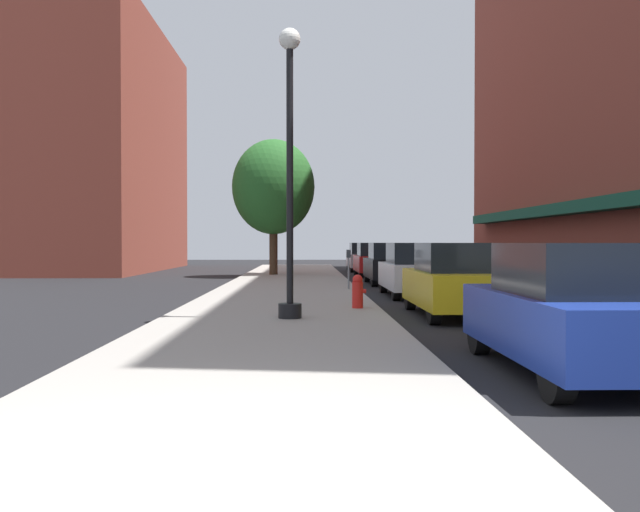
# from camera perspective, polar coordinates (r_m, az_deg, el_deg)

# --- Properties ---
(ground_plane) EXTENTS (90.00, 90.00, 0.00)m
(ground_plane) POSITION_cam_1_polar(r_m,az_deg,el_deg) (22.98, 7.27, -3.06)
(ground_plane) COLOR black
(sidewalk_slab) EXTENTS (4.80, 50.00, 0.12)m
(sidewalk_slab) POSITION_cam_1_polar(r_m,az_deg,el_deg) (23.73, -2.69, -2.77)
(sidewalk_slab) COLOR gray
(sidewalk_slab) RESTS_ON ground
(building_far_background) EXTENTS (6.80, 18.00, 14.36)m
(building_far_background) POSITION_cam_1_polar(r_m,az_deg,el_deg) (43.62, -16.83, 8.30)
(building_far_background) COLOR brown
(building_far_background) RESTS_ON ground
(lamppost) EXTENTS (0.48, 0.48, 5.90)m
(lamppost) POSITION_cam_1_polar(r_m,az_deg,el_deg) (14.25, -2.49, 7.30)
(lamppost) COLOR black
(lamppost) RESTS_ON sidewalk_slab
(fire_hydrant) EXTENTS (0.33, 0.26, 0.79)m
(fire_hydrant) POSITION_cam_1_polar(r_m,az_deg,el_deg) (16.42, 3.12, -2.90)
(fire_hydrant) COLOR red
(fire_hydrant) RESTS_ON sidewalk_slab
(parking_meter_near) EXTENTS (0.14, 0.09, 1.31)m
(parking_meter_near) POSITION_cam_1_polar(r_m,az_deg,el_deg) (23.04, 2.36, -0.68)
(parking_meter_near) COLOR slate
(parking_meter_near) RESTS_ON sidewalk_slab
(tree_near) EXTENTS (4.00, 4.00, 6.55)m
(tree_near) POSITION_cam_1_polar(r_m,az_deg,el_deg) (33.84, -3.85, 5.66)
(tree_near) COLOR #422D1E
(tree_near) RESTS_ON sidewalk_slab
(car_blue) EXTENTS (1.80, 4.30, 1.66)m
(car_blue) POSITION_cam_1_polar(r_m,az_deg,el_deg) (9.31, 20.12, -4.24)
(car_blue) COLOR black
(car_blue) RESTS_ON ground
(car_yellow) EXTENTS (1.80, 4.30, 1.66)m
(car_yellow) POSITION_cam_1_polar(r_m,az_deg,el_deg) (15.89, 11.08, -2.00)
(car_yellow) COLOR black
(car_yellow) RESTS_ON ground
(car_white) EXTENTS (1.80, 4.30, 1.66)m
(car_white) POSITION_cam_1_polar(r_m,az_deg,el_deg) (21.66, 7.78, -1.17)
(car_white) COLOR black
(car_white) RESTS_ON ground
(car_black) EXTENTS (1.80, 4.30, 1.66)m
(car_black) POSITION_cam_1_polar(r_m,az_deg,el_deg) (27.86, 5.78, -0.66)
(car_black) COLOR black
(car_black) RESTS_ON ground
(car_red) EXTENTS (1.80, 4.30, 1.66)m
(car_red) POSITION_cam_1_polar(r_m,az_deg,el_deg) (34.16, 4.49, -0.34)
(car_red) COLOR black
(car_red) RESTS_ON ground
(car_silver) EXTENTS (1.80, 4.30, 1.66)m
(car_silver) POSITION_cam_1_polar(r_m,az_deg,el_deg) (40.30, 3.62, -0.12)
(car_silver) COLOR black
(car_silver) RESTS_ON ground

